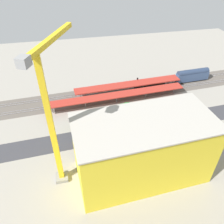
{
  "coord_description": "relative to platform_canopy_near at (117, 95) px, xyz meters",
  "views": [
    {
      "loc": [
        24.52,
        66.97,
        57.47
      ],
      "look_at": [
        10.39,
        0.25,
        5.63
      ],
      "focal_mm": 36.46,
      "sensor_mm": 36.0,
      "label": 1
    }
  ],
  "objects": [
    {
      "name": "parked_car_3",
      "position": [
        -13.02,
        21.63,
        -3.29
      ],
      "size": [
        4.45,
        2.08,
        1.76
      ],
      "color": "black",
      "rests_on": "ground"
    },
    {
      "name": "platform_canopy_far",
      "position": [
        -7.29,
        -7.56,
        0.06
      ],
      "size": [
        50.36,
        8.34,
        4.39
      ],
      "color": "#A82D23",
      "rests_on": "ground"
    },
    {
      "name": "parked_car_4",
      "position": [
        -5.48,
        21.74,
        -3.36
      ],
      "size": [
        4.4,
        2.19,
        1.62
      ],
      "color": "black",
      "rests_on": "ground"
    },
    {
      "name": "rail_bed",
      "position": [
        -5.46,
        -7.95,
        -4.07
      ],
      "size": [
        124.53,
        21.78,
        0.01
      ],
      "primitive_type": "cube",
      "rotation": [
        0.0,
        0.0,
        0.06
      ],
      "color": "#5B544C",
      "rests_on": "ground"
    },
    {
      "name": "track_rails",
      "position": [
        -5.46,
        -7.95,
        -3.89
      ],
      "size": [
        123.67,
        15.37,
        0.12
      ],
      "color": "#9E9EA8",
      "rests_on": "ground"
    },
    {
      "name": "passenger_coach",
      "position": [
        -41.53,
        -11.14,
        -0.7
      ],
      "size": [
        17.26,
        4.19,
        6.42
      ],
      "color": "black",
      "rests_on": "ground"
    },
    {
      "name": "platform_canopy_near",
      "position": [
        0.0,
        0.0,
        0.0
      ],
      "size": [
        61.4,
        8.65,
        4.28
      ],
      "color": "#A82D23",
      "rests_on": "ground"
    },
    {
      "name": "street_tree_2",
      "position": [
        17.76,
        13.87,
        0.49
      ],
      "size": [
        5.62,
        5.62,
        7.39
      ],
      "color": "brown",
      "rests_on": "ground"
    },
    {
      "name": "locomotive",
      "position": [
        -19.06,
        -11.14,
        -2.26
      ],
      "size": [
        16.02,
        3.69,
        5.13
      ],
      "color": "black",
      "rests_on": "ground"
    },
    {
      "name": "tower_crane",
      "position": [
        24.33,
        34.14,
        19.57
      ],
      "size": [
        11.43,
        22.9,
        40.93
      ],
      "color": "gray",
      "rests_on": "ground"
    },
    {
      "name": "street_tree_0",
      "position": [
        -1.26,
        13.42,
        1.35
      ],
      "size": [
        6.32,
        6.32,
        8.6
      ],
      "color": "brown",
      "rests_on": "ground"
    },
    {
      "name": "traffic_light",
      "position": [
        -22.01,
        22.67,
        0.44
      ],
      "size": [
        0.5,
        0.36,
        6.85
      ],
      "color": "#333333",
      "rests_on": "ground"
    },
    {
      "name": "parked_car_2",
      "position": [
        -19.19,
        21.71,
        -3.24
      ],
      "size": [
        4.83,
        2.25,
        1.88
      ],
      "color": "black",
      "rests_on": "ground"
    },
    {
      "name": "ground_plane",
      "position": [
        -5.46,
        13.2,
        -4.07
      ],
      "size": [
        198.22,
        198.22,
        0.0
      ],
      "primitive_type": "plane",
      "color": "gray",
      "rests_on": "ground"
    },
    {
      "name": "box_truck_0",
      "position": [
        13.36,
        22.53,
        -2.44
      ],
      "size": [
        10.11,
        3.71,
        3.32
      ],
      "color": "black",
      "rests_on": "ground"
    },
    {
      "name": "parked_car_5",
      "position": [
        1.98,
        21.71,
        -3.31
      ],
      "size": [
        4.69,
        1.97,
        1.68
      ],
      "color": "black",
      "rests_on": "ground"
    },
    {
      "name": "construction_building",
      "position": [
        1.27,
        38.02,
        5.8
      ],
      "size": [
        38.36,
        20.12,
        19.75
      ],
      "primitive_type": "cube",
      "rotation": [
        0.0,
        0.0,
        0.06
      ],
      "color": "yellow",
      "rests_on": "ground"
    },
    {
      "name": "street_asphalt",
      "position": [
        -5.46,
        18.05,
        -4.07
      ],
      "size": [
        124.2,
        16.42,
        0.01
      ],
      "primitive_type": "cube",
      "rotation": [
        0.0,
        0.0,
        0.06
      ],
      "color": "#38383D",
      "rests_on": "ground"
    },
    {
      "name": "construction_roof_slab",
      "position": [
        1.27,
        38.02,
        15.88
      ],
      "size": [
        39.0,
        20.75,
        0.4
      ],
      "primitive_type": "cube",
      "rotation": [
        0.0,
        0.0,
        0.06
      ],
      "color": "#ADA89E",
      "rests_on": "construction_building"
    },
    {
      "name": "parked_car_0",
      "position": [
        -33.74,
        21.58,
        -3.36
      ],
      "size": [
        4.16,
        2.01,
        1.62
      ],
      "color": "black",
      "rests_on": "ground"
    },
    {
      "name": "parked_car_7",
      "position": [
        16.42,
        20.87,
        -3.29
      ],
      "size": [
        4.19,
        1.97,
        1.77
      ],
      "color": "black",
      "rests_on": "ground"
    },
    {
      "name": "box_truck_1",
      "position": [
        -13.1,
        24.87,
        -2.33
      ],
      "size": [
        8.87,
        3.76,
        3.62
      ],
      "color": "black",
      "rests_on": "ground"
    },
    {
      "name": "parked_car_6",
      "position": [
        9.26,
        21.51,
        -3.29
      ],
      "size": [
        4.4,
        1.94,
        1.75
      ],
      "color": "black",
      "rests_on": "ground"
    },
    {
      "name": "parked_car_1",
      "position": [
        -26.55,
        21.67,
        -3.31
      ],
      "size": [
        4.57,
        2.02,
        1.73
      ],
      "color": "black",
      "rests_on": "ground"
    },
    {
      "name": "street_tree_1",
      "position": [
        1.03,
        13.09,
        1.34
      ],
      "size": [
        5.4,
        5.4,
        8.13
      ],
      "color": "brown",
      "rests_on": "ground"
    }
  ]
}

